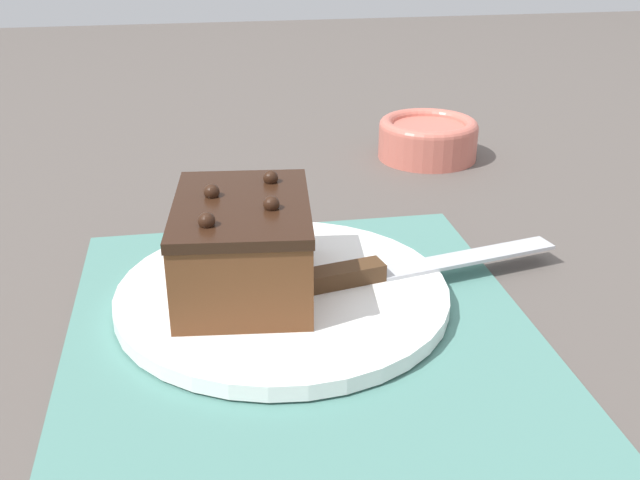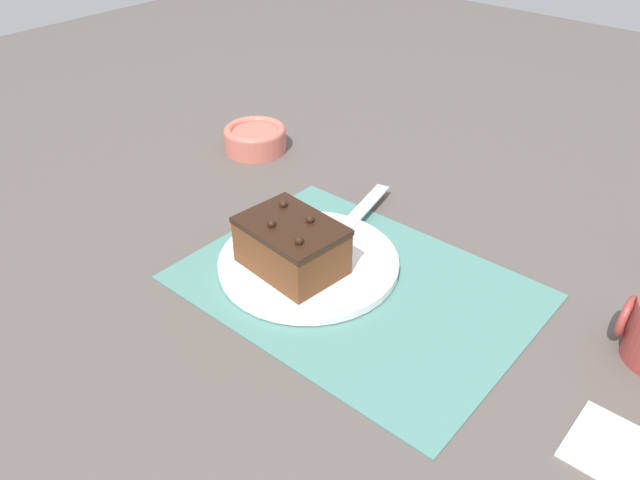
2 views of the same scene
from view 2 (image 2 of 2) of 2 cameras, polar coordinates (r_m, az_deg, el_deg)
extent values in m
plane|color=#544C47|center=(0.86, 3.32, -4.31)|extent=(3.00, 3.00, 0.00)
cube|color=slate|center=(0.86, 3.32, -4.20)|extent=(0.46, 0.34, 0.00)
cylinder|color=white|center=(0.89, -1.05, -2.03)|extent=(0.26, 0.26, 0.01)
cube|color=brown|center=(0.85, -2.61, -0.73)|extent=(0.15, 0.11, 0.06)
cube|color=black|center=(0.83, -2.68, 1.26)|extent=(0.15, 0.11, 0.01)
sphere|color=black|center=(0.79, -1.93, -0.05)|extent=(0.01, 0.01, 0.01)
sphere|color=black|center=(0.83, -0.93, 1.91)|extent=(0.01, 0.01, 0.01)
sphere|color=black|center=(0.82, -4.47, 1.50)|extent=(0.01, 0.01, 0.01)
sphere|color=black|center=(0.87, -3.38, 3.31)|extent=(0.01, 0.01, 0.01)
cube|color=#472D19|center=(0.90, 0.83, -0.20)|extent=(0.04, 0.08, 0.01)
cube|color=#B7BABF|center=(1.00, 3.99, 2.94)|extent=(0.06, 0.16, 0.00)
cylinder|color=#C66656|center=(1.21, -5.93, 9.05)|extent=(0.12, 0.12, 0.04)
torus|color=#C66656|center=(1.20, -5.99, 9.90)|extent=(0.12, 0.12, 0.02)
torus|color=#993833|center=(0.84, 26.22, -6.26)|extent=(0.01, 0.05, 0.05)
cube|color=white|center=(0.73, 26.17, -17.18)|extent=(0.11, 0.09, 0.01)
camera|label=1|loc=(0.53, 38.26, -0.95)|focal=42.00mm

